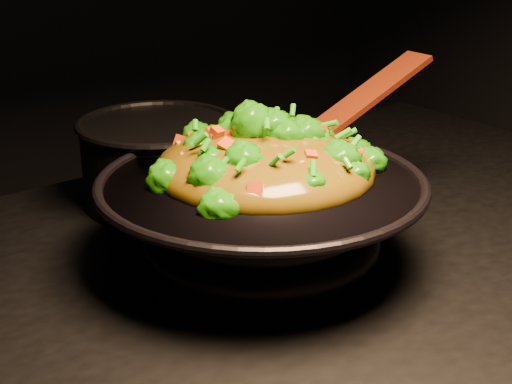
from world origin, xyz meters
TOP-DOWN VIEW (x-y plane):
  - wok at (-0.09, 0.05)m, footprint 0.37×0.37m
  - stir_fry at (-0.06, 0.07)m, footprint 0.33×0.33m
  - spatula at (0.08, 0.09)m, footprint 0.27×0.04m
  - back_pot at (-0.08, 0.29)m, footprint 0.25×0.25m

SIDE VIEW (x-z plane):
  - wok at x=-0.09m, z-range 0.90..1.00m
  - back_pot at x=-0.08m, z-range 0.90..1.02m
  - stir_fry at x=-0.06m, z-range 1.00..1.09m
  - spatula at x=0.08m, z-range 0.99..1.11m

